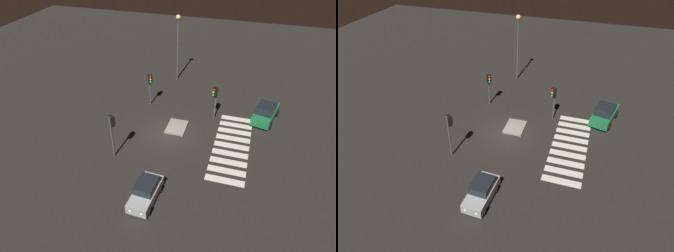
% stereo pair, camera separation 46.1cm
% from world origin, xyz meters
% --- Properties ---
extents(ground_plane, '(80.00, 80.00, 0.00)m').
position_xyz_m(ground_plane, '(0.00, 0.00, 0.00)').
color(ground_plane, black).
extents(traffic_island, '(2.54, 1.91, 0.18)m').
position_xyz_m(traffic_island, '(1.31, -0.52, 0.09)').
color(traffic_island, gray).
rests_on(traffic_island, ground).
extents(car_silver, '(3.78, 1.89, 1.62)m').
position_xyz_m(car_silver, '(-8.20, -0.76, 0.79)').
color(car_silver, '#9EA0A5').
rests_on(car_silver, ground).
extents(car_green, '(4.62, 2.83, 1.90)m').
position_xyz_m(car_green, '(5.26, -8.86, 0.93)').
color(car_green, '#196B38').
rests_on(car_green, ground).
extents(traffic_light_north, '(0.53, 0.54, 3.71)m').
position_xyz_m(traffic_light_north, '(4.76, 3.45, 2.82)').
color(traffic_light_north, '#47474C').
rests_on(traffic_light_north, ground).
extents(traffic_light_west, '(0.53, 0.54, 4.14)m').
position_xyz_m(traffic_light_west, '(-4.26, 3.56, 3.14)').
color(traffic_light_west, '#47474C').
rests_on(traffic_light_west, ground).
extents(traffic_light_east, '(0.53, 0.54, 3.68)m').
position_xyz_m(traffic_light_east, '(3.95, -3.69, 2.79)').
color(traffic_light_east, '#47474C').
rests_on(traffic_light_east, ground).
extents(street_lamp, '(0.56, 0.56, 8.08)m').
position_xyz_m(street_lamp, '(11.89, 2.34, 5.47)').
color(street_lamp, '#47474C').
rests_on(street_lamp, ground).
extents(crosswalk_near, '(9.90, 3.20, 0.02)m').
position_xyz_m(crosswalk_near, '(0.00, -6.14, 0.01)').
color(crosswalk_near, silver).
rests_on(crosswalk_near, ground).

